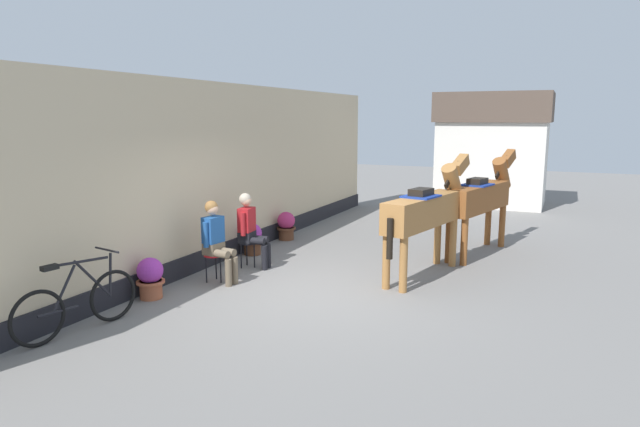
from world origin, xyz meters
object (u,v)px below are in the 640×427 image
(saddled_horse_near, at_px, (426,210))
(leaning_bicycle, at_px, (78,303))
(seated_visitor_near, at_px, (216,237))
(flower_planter_nearest, at_px, (150,277))
(saddled_horse_far, at_px, (481,197))
(flower_planter_inner_far, at_px, (252,238))
(flower_planter_farthest, at_px, (286,225))
(seated_visitor_far, at_px, (250,226))

(saddled_horse_near, xyz_separation_m, leaning_bicycle, (-3.45, -4.44, -0.76))
(seated_visitor_near, distance_m, flower_planter_nearest, 1.29)
(flower_planter_nearest, bearing_deg, saddled_horse_far, 50.21)
(saddled_horse_near, relative_size, saddled_horse_far, 1.01)
(saddled_horse_far, distance_m, flower_planter_inner_far, 4.71)
(saddled_horse_near, bearing_deg, seated_visitor_near, -149.04)
(flower_planter_nearest, xyz_separation_m, leaning_bicycle, (0.09, -1.46, 0.06))
(flower_planter_farthest, bearing_deg, flower_planter_nearest, -89.85)
(flower_planter_farthest, relative_size, leaning_bicycle, 0.37)
(flower_planter_inner_far, relative_size, leaning_bicycle, 0.37)
(saddled_horse_far, height_order, flower_planter_farthest, saddled_horse_far)
(seated_visitor_near, xyz_separation_m, flower_planter_inner_far, (-0.45, 1.88, -0.44))
(saddled_horse_far, xyz_separation_m, flower_planter_inner_far, (-4.18, -2.01, -0.82))
(saddled_horse_near, height_order, flower_planter_farthest, saddled_horse_near)
(saddled_horse_near, bearing_deg, saddled_horse_far, 72.78)
(saddled_horse_near, bearing_deg, leaning_bicycle, -127.87)
(seated_visitor_far, xyz_separation_m, leaning_bicycle, (-0.38, -3.61, -0.38))
(saddled_horse_far, bearing_deg, flower_planter_nearest, -129.79)
(seated_visitor_near, bearing_deg, seated_visitor_far, 88.41)
(seated_visitor_near, relative_size, seated_visitor_far, 1.00)
(seated_visitor_near, distance_m, flower_planter_farthest, 3.44)
(seated_visitor_near, bearing_deg, flower_planter_inner_far, 103.51)
(seated_visitor_near, height_order, flower_planter_farthest, seated_visitor_near)
(saddled_horse_far, bearing_deg, saddled_horse_near, -107.22)
(seated_visitor_far, xyz_separation_m, saddled_horse_far, (3.70, 2.87, 0.38))
(saddled_horse_near, distance_m, saddled_horse_far, 2.13)
(saddled_horse_near, xyz_separation_m, flower_planter_farthest, (-3.56, 1.53, -0.82))
(seated_visitor_far, height_order, flower_planter_nearest, seated_visitor_far)
(seated_visitor_far, relative_size, saddled_horse_far, 0.47)
(flower_planter_nearest, bearing_deg, saddled_horse_near, 40.02)
(seated_visitor_near, height_order, saddled_horse_far, saddled_horse_far)
(seated_visitor_near, height_order, saddled_horse_near, saddled_horse_near)
(saddled_horse_far, distance_m, flower_planter_farthest, 4.30)
(flower_planter_farthest, bearing_deg, flower_planter_inner_far, -89.65)
(seated_visitor_far, xyz_separation_m, flower_planter_nearest, (-0.48, -2.15, -0.44))
(leaning_bicycle, bearing_deg, seated_visitor_near, 82.16)
(saddled_horse_far, height_order, flower_planter_nearest, saddled_horse_far)
(flower_planter_nearest, distance_m, flower_planter_inner_far, 3.00)
(seated_visitor_far, distance_m, flower_planter_farthest, 2.45)
(flower_planter_farthest, bearing_deg, saddled_horse_near, -23.25)
(seated_visitor_far, bearing_deg, seated_visitor_near, -91.59)
(flower_planter_nearest, bearing_deg, flower_planter_inner_far, 90.05)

